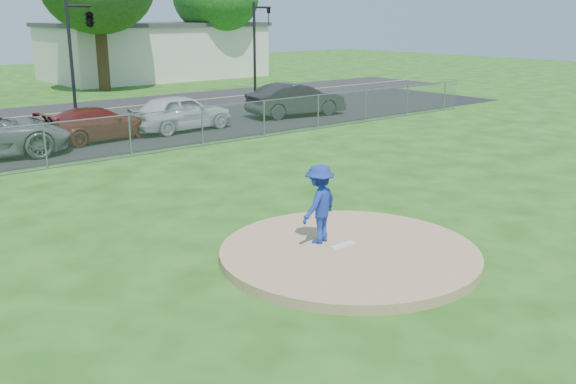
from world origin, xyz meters
The scene contains 13 objects.
ground centered at (0.00, 10.00, 0.00)m, with size 120.00×120.00×0.00m, color #1A4E11.
pitchers_mound centered at (0.00, 0.00, 0.10)m, with size 5.40×5.40×0.20m, color #A5825A.
pitching_rubber centered at (0.00, 0.20, 0.22)m, with size 0.60×0.15×0.04m, color white.
chain_link_fence centered at (0.00, 12.00, 0.75)m, with size 40.00×0.06×1.50m, color gray.
parking_lot centered at (0.00, 16.50, 0.01)m, with size 50.00×8.00×0.01m, color black.
street centered at (0.00, 24.00, 0.00)m, with size 60.00×7.00×0.01m, color black.
commercial_building centered at (16.00, 38.00, 2.16)m, with size 16.40×9.40×4.30m.
traffic_signal_center centered at (3.97, 22.00, 4.61)m, with size 1.42×2.48×5.60m.
traffic_signal_right centered at (14.24, 22.00, 3.36)m, with size 1.28×0.20×5.60m.
pitcher centered at (-0.19, 0.73, 1.05)m, with size 1.09×0.63×1.69m, color #1B3298.
parked_car_darkred centered at (1.37, 15.62, 0.68)m, with size 1.87×4.60×1.33m, color maroon.
parked_car_pearl centered at (5.12, 15.50, 0.80)m, with size 1.86×4.63×1.58m, color silver.
parked_car_charcoal centered at (11.71, 15.52, 0.82)m, with size 1.72×4.94×1.63m, color #262629.
Camera 1 is at (-8.98, -8.85, 4.91)m, focal length 40.00 mm.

